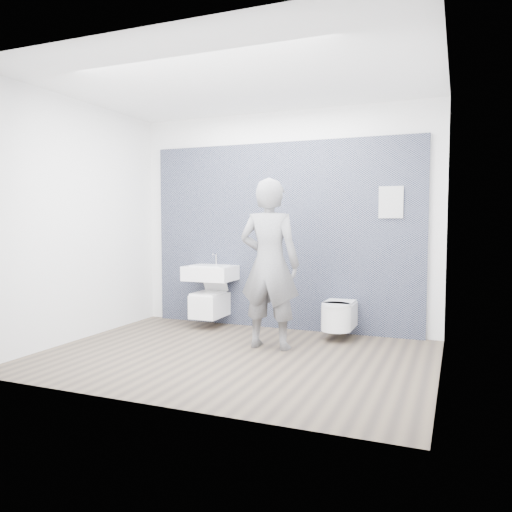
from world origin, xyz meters
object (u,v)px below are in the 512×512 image
at_px(toilet_rounded, 338,316).
at_px(visitor, 269,264).
at_px(washbasin, 210,273).
at_px(toilet_square, 210,303).

height_order(toilet_rounded, visitor, visitor).
height_order(washbasin, visitor, visitor).
bearing_deg(toilet_rounded, visitor, -131.42).
bearing_deg(washbasin, toilet_square, -90.00).
bearing_deg(washbasin, visitor, -34.05).
relative_size(toilet_square, toilet_rounded, 1.14).
bearing_deg(toilet_square, toilet_rounded, -1.33).
xyz_separation_m(toilet_square, visitor, (1.12, -0.73, 0.61)).
bearing_deg(visitor, toilet_rounded, -132.89).
relative_size(toilet_square, visitor, 0.36).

